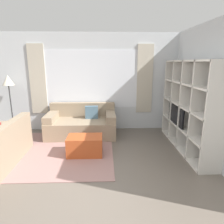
{
  "coord_description": "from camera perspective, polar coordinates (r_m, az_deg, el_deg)",
  "views": [
    {
      "loc": [
        0.35,
        -2.56,
        1.92
      ],
      "look_at": [
        0.51,
        1.69,
        0.85
      ],
      "focal_mm": 32.0,
      "sensor_mm": 36.0,
      "label": 1
    }
  ],
  "objects": [
    {
      "name": "ground_plane",
      "position": [
        3.22,
        -8.69,
        -22.64
      ],
      "size": [
        16.0,
        16.0,
        0.0
      ],
      "primitive_type": "plane",
      "color": "#665B51"
    },
    {
      "name": "wall_back",
      "position": [
        5.71,
        -5.75,
        8.36
      ],
      "size": [
        5.99,
        0.11,
        2.7
      ],
      "color": "silver",
      "rests_on": "ground_plane"
    },
    {
      "name": "wall_right",
      "position": [
        4.63,
        24.62,
        5.76
      ],
      "size": [
        0.07,
        4.28,
        2.7
      ],
      "primitive_type": "cube",
      "color": "silver",
      "rests_on": "ground_plane"
    },
    {
      "name": "area_rug",
      "position": [
        4.69,
        -17.17,
        -10.67
      ],
      "size": [
        2.74,
        2.39,
        0.01
      ],
      "primitive_type": "cube",
      "color": "gray",
      "rests_on": "ground_plane"
    },
    {
      "name": "shelving_unit",
      "position": [
        4.7,
        21.26,
        1.49
      ],
      "size": [
        0.42,
        2.3,
        1.96
      ],
      "color": "#515660",
      "rests_on": "ground_plane"
    },
    {
      "name": "couch_main",
      "position": [
        5.42,
        -8.59,
        -3.45
      ],
      "size": [
        1.79,
        0.99,
        0.82
      ],
      "color": "gray",
      "rests_on": "ground_plane"
    },
    {
      "name": "ottoman",
      "position": [
        4.31,
        -7.73,
        -9.49
      ],
      "size": [
        0.73,
        0.47,
        0.41
      ],
      "color": "#B74C23",
      "rests_on": "ground_plane"
    },
    {
      "name": "floor_lamp",
      "position": [
        5.95,
        -27.47,
        6.89
      ],
      "size": [
        0.3,
        0.3,
        1.59
      ],
      "color": "black",
      "rests_on": "ground_plane"
    }
  ]
}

